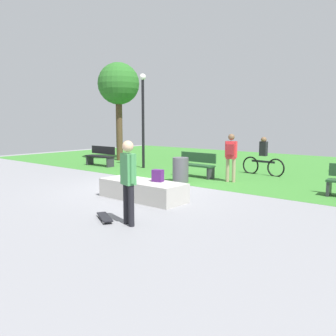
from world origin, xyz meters
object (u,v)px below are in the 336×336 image
object	(u,v)px
skater_performing_trick	(128,176)
tree_leaning_ash	(119,85)
park_bench_center_lawn	(196,164)
trash_bin	(181,170)
lamp_post	(143,111)
concrete_ledge	(143,190)
park_bench_far_right	(101,156)
cyclist_on_bicycle	(263,159)
backpack_on_ledge	(158,176)
skateboard_by_ledge	(105,217)
pedestrian_with_backpack	(231,153)

from	to	relation	value
skater_performing_trick	tree_leaning_ash	distance (m)	12.46
park_bench_center_lawn	trash_bin	distance (m)	1.35
park_bench_center_lawn	trash_bin	bearing A→B (deg)	-77.20
trash_bin	skater_performing_trick	bearing A→B (deg)	-63.67
trash_bin	lamp_post	bearing A→B (deg)	152.15
concrete_ledge	skater_performing_trick	world-z (taller)	skater_performing_trick
park_bench_center_lawn	lamp_post	world-z (taller)	lamp_post
park_bench_far_right	cyclist_on_bicycle	distance (m)	7.43
backpack_on_ledge	cyclist_on_bicycle	bearing A→B (deg)	-105.48
concrete_ledge	park_bench_center_lawn	world-z (taller)	park_bench_center_lawn
park_bench_far_right	cyclist_on_bicycle	size ratio (longest dim) A/B	0.88
skater_performing_trick	trash_bin	size ratio (longest dim) A/B	2.01
concrete_ledge	park_bench_far_right	distance (m)	7.64
concrete_ledge	lamp_post	bearing A→B (deg)	133.56
skateboard_by_ledge	lamp_post	size ratio (longest dim) A/B	0.19
cyclist_on_bicycle	trash_bin	bearing A→B (deg)	-113.33
park_bench_center_lawn	cyclist_on_bicycle	bearing A→B (deg)	49.46
pedestrian_with_backpack	cyclist_on_bicycle	distance (m)	2.28
backpack_on_ledge	park_bench_center_lawn	bearing A→B (deg)	-81.98
lamp_post	cyclist_on_bicycle	size ratio (longest dim) A/B	2.27
concrete_ledge	lamp_post	xyz separation A→B (m)	(-4.46, 4.69, 2.26)
park_bench_center_lawn	trash_bin	size ratio (longest dim) A/B	1.88
park_bench_center_lawn	tree_leaning_ash	bearing A→B (deg)	162.51
skater_performing_trick	park_bench_far_right	xyz separation A→B (m)	(-7.98, 5.88, -0.53)
skateboard_by_ledge	cyclist_on_bicycle	world-z (taller)	cyclist_on_bicycle
skateboard_by_ledge	tree_leaning_ash	distance (m)	12.29
tree_leaning_ash	lamp_post	xyz separation A→B (m)	(3.14, -1.45, -1.42)
skater_performing_trick	lamp_post	bearing A→B (deg)	131.84
lamp_post	cyclist_on_bicycle	distance (m)	5.57
skateboard_by_ledge	park_bench_center_lawn	bearing A→B (deg)	107.79
backpack_on_ledge	skater_performing_trick	size ratio (longest dim) A/B	0.18
trash_bin	cyclist_on_bicycle	bearing A→B (deg)	66.67
tree_leaning_ash	park_bench_center_lawn	bearing A→B (deg)	-17.49
concrete_ledge	trash_bin	xyz separation A→B (m)	(-0.88, 2.80, 0.18)
backpack_on_ledge	park_bench_far_right	size ratio (longest dim) A/B	0.20
backpack_on_ledge	lamp_post	bearing A→B (deg)	-56.62
park_bench_far_right	trash_bin	bearing A→B (deg)	-11.66
backpack_on_ledge	skateboard_by_ledge	world-z (taller)	backpack_on_ledge
backpack_on_ledge	park_bench_center_lawn	distance (m)	4.24
skateboard_by_ledge	park_bench_far_right	size ratio (longest dim) A/B	0.50
tree_leaning_ash	pedestrian_with_backpack	world-z (taller)	tree_leaning_ash
concrete_ledge	trash_bin	distance (m)	2.94
trash_bin	skateboard_by_ledge	bearing A→B (deg)	-70.88
trash_bin	pedestrian_with_backpack	bearing A→B (deg)	40.70
backpack_on_ledge	tree_leaning_ash	size ratio (longest dim) A/B	0.06
backpack_on_ledge	pedestrian_with_backpack	size ratio (longest dim) A/B	0.19
park_bench_center_lawn	tree_leaning_ash	size ratio (longest dim) A/B	0.32
park_bench_center_lawn	park_bench_far_right	world-z (taller)	same
cyclist_on_bicycle	pedestrian_with_backpack	bearing A→B (deg)	-93.68
tree_leaning_ash	cyclist_on_bicycle	distance (m)	8.81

